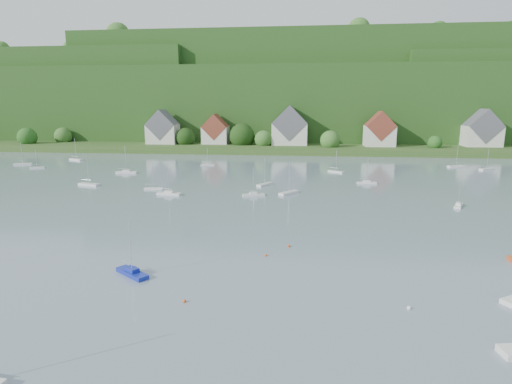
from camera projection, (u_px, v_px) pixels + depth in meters
The scene contains 13 objects.
far_shore_strip at pixel (280, 145), 206.98m from camera, with size 600.00×60.00×3.00m, color #30511E.
forested_ridge at pixel (287, 102), 269.26m from camera, with size 620.00×181.22×69.89m.
village_building_0 at pixel (163, 130), 198.70m from camera, with size 14.00×10.40×16.00m.
village_building_1 at pixel (216, 132), 198.07m from camera, with size 12.00×9.36×14.00m.
village_building_2 at pixel (290, 129), 192.97m from camera, with size 16.00×11.44×18.00m.
village_building_3 at pixel (380, 132), 186.83m from camera, with size 13.00×10.40×15.50m.
village_building_4 at pixel (482, 131), 185.77m from camera, with size 15.00×10.40×16.50m.
near_sailboat_1 at pixel (132, 272), 53.39m from camera, with size 5.24×4.36×7.25m.
mooring_buoy_0 at pixel (184, 302), 46.17m from camera, with size 0.41×0.41×0.41m, color #E04D15.
mooring_buoy_2 at pixel (289, 247), 64.12m from camera, with size 0.46×0.46×0.46m, color #E04D15.
mooring_buoy_3 at pixel (266, 256), 60.22m from camera, with size 0.39×0.39×0.39m, color #E04D15.
mooring_buoy_4 at pixel (409, 309), 44.62m from camera, with size 0.44×0.44×0.44m, color white.
far_sailboat_cluster at pixel (291, 176), 125.90m from camera, with size 199.02×66.82×8.71m.
Camera 1 is at (11.30, -7.35, 21.34)m, focal length 29.47 mm.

